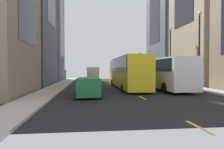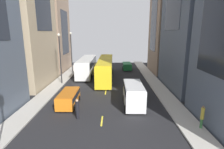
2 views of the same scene
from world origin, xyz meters
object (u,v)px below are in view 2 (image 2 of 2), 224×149
city_bus_white (87,65)px  car_green_0 (127,66)px  pedestrian_walking_far (77,109)px  delivery_van_white (134,93)px  car_orange_1 (69,97)px  pedestrian_waiting_curb (202,116)px  streetcar_yellow (105,67)px

city_bus_white → car_green_0: size_ratio=2.76×
car_green_0 → pedestrian_walking_far: bearing=-105.5°
car_green_0 → pedestrian_walking_far: (-6.56, -23.67, 0.15)m
delivery_van_white → car_orange_1: bearing=178.6°
delivery_van_white → pedestrian_waiting_curb: size_ratio=2.46×
city_bus_white → streetcar_yellow: size_ratio=0.78×
streetcar_yellow → delivery_van_white: 13.11m
delivery_van_white → car_orange_1: 7.50m
car_orange_1 → city_bus_white: bearing=90.1°
pedestrian_waiting_curb → city_bus_white: bearing=61.5°
car_orange_1 → pedestrian_waiting_curb: pedestrian_waiting_curb is taller
streetcar_yellow → pedestrian_waiting_curb: (9.10, -17.62, -0.87)m
city_bus_white → pedestrian_waiting_curb: bearing=-57.7°
city_bus_white → car_orange_1: city_bus_white is taller
streetcar_yellow → pedestrian_walking_far: (-2.01, -15.72, -1.08)m
city_bus_white → car_orange_1: size_ratio=2.56×
car_green_0 → pedestrian_waiting_curb: pedestrian_waiting_curb is taller
city_bus_white → delivery_van_white: bearing=-63.7°
streetcar_yellow → delivery_van_white: streetcar_yellow is taller
delivery_van_white → pedestrian_waiting_curb: delivery_van_white is taller
pedestrian_walking_far → streetcar_yellow: bearing=150.4°
city_bus_white → streetcar_yellow: streetcar_yellow is taller
city_bus_white → streetcar_yellow: (3.74, -2.65, 0.12)m
delivery_van_white → pedestrian_waiting_curb: 7.37m
delivery_van_white → car_orange_1: (-7.47, 0.19, -0.57)m
streetcar_yellow → car_green_0: (4.55, 7.94, -1.23)m
city_bus_white → pedestrian_waiting_curb: 24.01m
streetcar_yellow → pedestrian_waiting_curb: streetcar_yellow is taller
streetcar_yellow → pedestrian_waiting_curb: size_ratio=7.15×
streetcar_yellow → delivery_van_white: size_ratio=2.91×
car_green_0 → delivery_van_white: bearing=-92.2°
car_orange_1 → pedestrian_walking_far: (1.70, -3.37, 0.11)m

